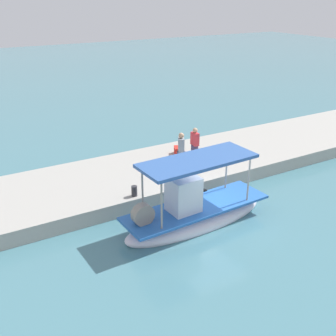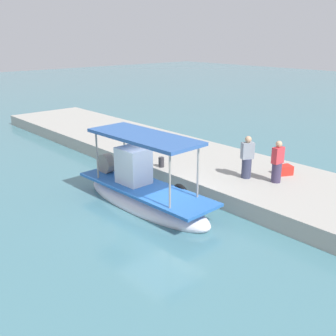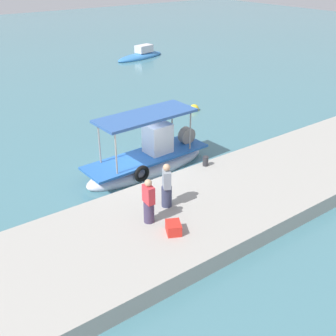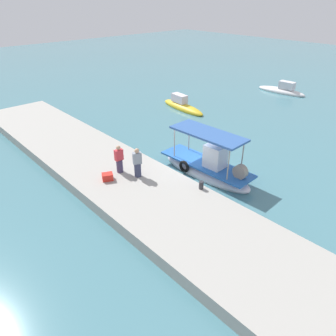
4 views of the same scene
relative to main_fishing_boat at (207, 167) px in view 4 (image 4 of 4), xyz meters
The scene contains 9 objects.
ground_plane 1.02m from the main_fishing_boat, behind, with size 120.00×120.00×0.00m, color teal.
dock_quay 4.47m from the main_fishing_boat, 101.40° to the right, with size 36.00×5.09×0.64m, color #A6A49C.
main_fishing_boat is the anchor object (origin of this frame).
fisherman_near_bollard 4.25m from the main_fishing_boat, 114.98° to the right, with size 0.50×0.54×1.68m.
fisherman_by_crate 5.15m from the main_fishing_boat, 123.77° to the right, with size 0.39×0.48×1.62m.
mooring_bollard 2.64m from the main_fishing_boat, 55.62° to the right, with size 0.24×0.24×0.43m, color #2D2D33.
cargo_crate 5.82m from the main_fishing_boat, 115.94° to the right, with size 0.57×0.46×0.38m, color red.
moored_boat_near 12.30m from the main_fishing_boat, 141.92° to the left, with size 5.52×1.80×1.50m.
moored_boat_far 20.36m from the main_fishing_boat, 107.89° to the left, with size 5.37×1.72×1.51m.
Camera 4 is at (11.42, -12.69, 9.54)m, focal length 33.98 mm.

